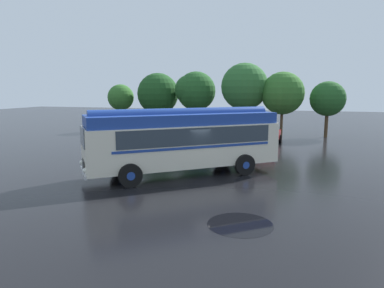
{
  "coord_description": "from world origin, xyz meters",
  "views": [
    {
      "loc": [
        5.09,
        -16.8,
        4.41
      ],
      "look_at": [
        -0.31,
        1.37,
        1.4
      ],
      "focal_mm": 32.0,
      "sensor_mm": 36.0,
      "label": 1
    }
  ],
  "objects_px": {
    "car_mid_left": "(237,132)",
    "vintage_bus": "(184,139)",
    "car_mid_right": "(268,134)",
    "car_near_left": "(203,132)"
  },
  "relations": [
    {
      "from": "car_mid_left",
      "to": "vintage_bus",
      "type": "bearing_deg",
      "value": -93.92
    },
    {
      "from": "car_mid_left",
      "to": "car_mid_right",
      "type": "relative_size",
      "value": 1.01
    },
    {
      "from": "car_mid_right",
      "to": "car_mid_left",
      "type": "bearing_deg",
      "value": 171.61
    },
    {
      "from": "vintage_bus",
      "to": "car_mid_left",
      "type": "distance_m",
      "value": 12.14
    },
    {
      "from": "vintage_bus",
      "to": "car_mid_right",
      "type": "relative_size",
      "value": 2.19
    },
    {
      "from": "car_near_left",
      "to": "car_mid_right",
      "type": "distance_m",
      "value": 5.36
    },
    {
      "from": "vintage_bus",
      "to": "car_near_left",
      "type": "bearing_deg",
      "value": 99.61
    },
    {
      "from": "car_near_left",
      "to": "car_mid_left",
      "type": "xyz_separation_m",
      "value": [
        2.7,
        1.01,
        0.0
      ]
    },
    {
      "from": "car_near_left",
      "to": "car_mid_right",
      "type": "bearing_deg",
      "value": 6.63
    },
    {
      "from": "car_near_left",
      "to": "car_mid_right",
      "type": "relative_size",
      "value": 1.01
    }
  ]
}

